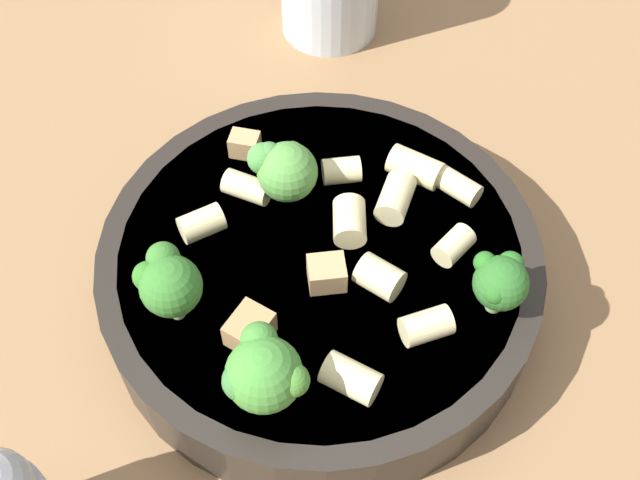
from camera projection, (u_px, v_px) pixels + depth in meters
ground_plane at (320, 294)px, 0.45m from camera, size 2.00×2.00×0.00m
pasta_bowl at (320, 270)px, 0.43m from camera, size 0.23×0.23×0.04m
broccoli_floret_0 at (284, 169)px, 0.42m from camera, size 0.04×0.03×0.04m
broccoli_floret_1 at (262, 373)px, 0.35m from camera, size 0.04×0.04×0.04m
broccoli_floret_2 at (500, 281)px, 0.38m from camera, size 0.03×0.03×0.03m
broccoli_floret_3 at (168, 282)px, 0.37m from camera, size 0.03×0.03×0.04m
rigatoni_0 at (426, 326)px, 0.38m from camera, size 0.03×0.03×0.02m
rigatoni_1 at (415, 167)px, 0.44m from camera, size 0.03×0.02×0.02m
rigatoni_2 at (351, 378)px, 0.36m from camera, size 0.03×0.02×0.02m
rigatoni_3 at (395, 198)px, 0.42m from camera, size 0.02×0.03×0.02m
rigatoni_4 at (350, 221)px, 0.41m from camera, size 0.02×0.03×0.02m
rigatoni_5 at (342, 171)px, 0.44m from camera, size 0.02×0.02×0.01m
rigatoni_6 at (454, 246)px, 0.41m from camera, size 0.02×0.02×0.01m
rigatoni_7 at (247, 187)px, 0.43m from camera, size 0.03×0.01×0.01m
rigatoni_8 at (202, 223)px, 0.41m from camera, size 0.03×0.03×0.01m
rigatoni_9 at (455, 185)px, 0.43m from camera, size 0.03×0.02×0.01m
rigatoni_10 at (379, 277)px, 0.39m from camera, size 0.03×0.02×0.02m
chicken_chunk_0 at (245, 145)px, 0.45m from camera, size 0.02×0.01×0.01m
chicken_chunk_1 at (250, 329)px, 0.38m from camera, size 0.02×0.02×0.02m
chicken_chunk_2 at (327, 273)px, 0.40m from camera, size 0.02×0.02×0.01m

